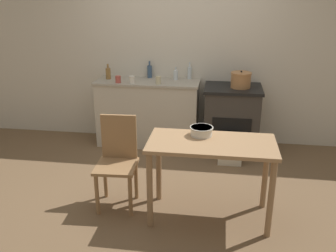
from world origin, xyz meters
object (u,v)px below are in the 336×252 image
(chair, at_px, (118,159))
(cup_mid_right, at_px, (118,79))
(stock_pot, at_px, (241,80))
(cup_center, at_px, (132,80))
(bottle_mid_left, at_px, (150,71))
(mixing_bowl_large, at_px, (201,131))
(flour_sack, at_px, (230,149))
(bottle_far_left, at_px, (176,75))
(bottle_center_left, at_px, (190,73))
(bottle_left, at_px, (108,73))
(work_table, at_px, (211,155))
(cup_center_right, at_px, (158,80))
(stove, at_px, (231,119))

(chair, xyz_separation_m, cup_mid_right, (-0.37, 1.44, 0.47))
(stock_pot, distance_m, cup_center, 1.43)
(bottle_mid_left, bearing_deg, mixing_bowl_large, -64.73)
(flour_sack, distance_m, bottle_far_left, 1.27)
(chair, height_order, bottle_center_left, bottle_center_left)
(cup_mid_right, bearing_deg, bottle_far_left, 21.57)
(bottle_left, xyz_separation_m, cup_center, (0.39, -0.22, -0.03))
(work_table, relative_size, cup_mid_right, 12.66)
(work_table, relative_size, bottle_left, 5.64)
(bottle_center_left, bearing_deg, bottle_far_left, -156.19)
(mixing_bowl_large, relative_size, cup_mid_right, 2.42)
(bottle_center_left, distance_m, cup_center, 0.83)
(stock_pot, bearing_deg, bottle_center_left, 158.41)
(flour_sack, relative_size, stock_pot, 1.43)
(cup_mid_right, bearing_deg, cup_center_right, 1.31)
(stove, xyz_separation_m, work_table, (-0.22, -1.69, 0.21))
(stove, xyz_separation_m, bottle_mid_left, (-1.17, 0.24, 0.56))
(stock_pot, relative_size, cup_center, 2.65)
(bottle_mid_left, distance_m, cup_center, 0.42)
(mixing_bowl_large, bearing_deg, cup_center, 125.71)
(bottle_far_left, relative_size, cup_mid_right, 1.91)
(bottle_center_left, height_order, cup_mid_right, bottle_center_left)
(stove, height_order, flour_sack, stove)
(cup_center_right, bearing_deg, stock_pot, 4.58)
(cup_center, distance_m, cup_center_right, 0.35)
(bottle_center_left, xyz_separation_m, cup_mid_right, (-0.92, -0.37, -0.04))
(work_table, xyz_separation_m, cup_center_right, (-0.77, 1.58, 0.31))
(stock_pot, bearing_deg, stove, 164.12)
(cup_center_right, distance_m, cup_mid_right, 0.54)
(bottle_mid_left, height_order, cup_center, bottle_mid_left)
(work_table, bearing_deg, stock_pot, 79.51)
(stove, height_order, cup_mid_right, cup_mid_right)
(bottle_left, height_order, cup_center, bottle_left)
(flour_sack, xyz_separation_m, cup_center_right, (-0.98, 0.33, 0.78))
(work_table, distance_m, bottle_far_left, 1.97)
(work_table, bearing_deg, cup_center_right, 115.93)
(stove, distance_m, mixing_bowl_large, 1.63)
(bottle_center_left, bearing_deg, stock_pot, -21.59)
(chair, xyz_separation_m, bottle_far_left, (0.37, 1.73, 0.49))
(stock_pot, xyz_separation_m, bottle_far_left, (-0.88, 0.19, -0.00))
(stock_pot, distance_m, bottle_center_left, 0.75)
(bottle_center_left, bearing_deg, cup_center_right, -136.49)
(stove, height_order, work_table, stove)
(stock_pot, relative_size, cup_center_right, 2.58)
(stove, distance_m, bottle_center_left, 0.86)
(mixing_bowl_large, distance_m, bottle_far_left, 1.78)
(cup_center_right, bearing_deg, bottle_mid_left, 117.28)
(bottle_mid_left, bearing_deg, flour_sack, -30.78)
(bottle_left, bearing_deg, cup_center, -29.00)
(bottle_far_left, height_order, cup_center, bottle_far_left)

